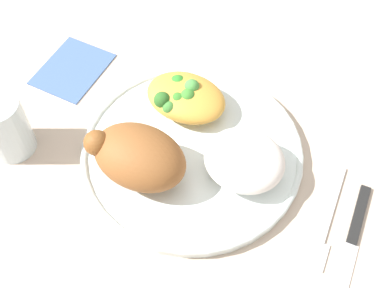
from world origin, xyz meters
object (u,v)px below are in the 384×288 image
at_px(roasted_chicken, 138,156).
at_px(mac_cheese_with_broccoli, 185,97).
at_px(knife, 352,242).
at_px(rice_pile, 244,161).
at_px(fork, 327,221).
at_px(napkin, 72,69).
at_px(plate, 192,152).
at_px(water_glass, 5,126).

distance_m(roasted_chicken, mac_cheese_with_broccoli, 0.12).
bearing_deg(knife, rice_pile, -9.07).
xyz_separation_m(fork, knife, (-0.03, 0.01, 0.00)).
relative_size(rice_pile, napkin, 0.93).
bearing_deg(fork, plate, -3.74).
bearing_deg(fork, roasted_chicken, 11.53).
bearing_deg(water_glass, knife, -171.20).
height_order(plate, knife, plate).
xyz_separation_m(mac_cheese_with_broccoli, fork, (-0.22, 0.07, -0.03)).
bearing_deg(water_glass, mac_cheese_with_broccoli, -139.21).
distance_m(rice_pile, mac_cheese_with_broccoli, 0.12).
distance_m(water_glass, napkin, 0.15).
distance_m(rice_pile, knife, 0.15).
height_order(mac_cheese_with_broccoli, fork, mac_cheese_with_broccoli).
xyz_separation_m(plate, fork, (-0.18, 0.01, -0.01)).
xyz_separation_m(rice_pile, napkin, (0.29, -0.06, -0.04)).
relative_size(plate, mac_cheese_with_broccoli, 2.61).
height_order(knife, water_glass, water_glass).
xyz_separation_m(knife, water_glass, (0.43, 0.07, 0.04)).
height_order(rice_pile, fork, rice_pile).
distance_m(rice_pile, napkin, 0.30).
height_order(plate, fork, plate).
height_order(plate, mac_cheese_with_broccoli, mac_cheese_with_broccoli).
bearing_deg(fork, knife, 159.04).
bearing_deg(plate, mac_cheese_with_broccoli, -55.11).
bearing_deg(roasted_chicken, napkin, -32.03).
bearing_deg(rice_pile, knife, 170.93).
bearing_deg(fork, water_glass, 11.32).
relative_size(knife, napkin, 1.83).
bearing_deg(plate, knife, 173.49).
relative_size(roasted_chicken, knife, 0.64).
relative_size(plate, napkin, 2.66).
height_order(rice_pile, napkin, rice_pile).
xyz_separation_m(mac_cheese_with_broccoli, knife, (-0.26, 0.08, -0.03)).
bearing_deg(napkin, fork, 170.69).
bearing_deg(water_glass, rice_pile, -162.26).
bearing_deg(mac_cheese_with_broccoli, napkin, 0.80).
height_order(knife, napkin, knife).
height_order(plate, roasted_chicken, roasted_chicken).
height_order(roasted_chicken, napkin, roasted_chicken).
bearing_deg(knife, mac_cheese_with_broccoli, -17.66).
bearing_deg(mac_cheese_with_broccoli, roasted_chicken, 89.02).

